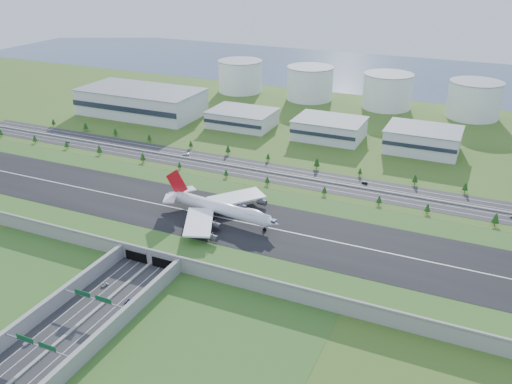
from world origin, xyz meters
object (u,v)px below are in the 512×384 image
at_px(car_4, 68,142).
at_px(car_5, 365,183).
at_px(boeing_747, 221,208).
at_px(car_7, 186,154).
at_px(car_0, 105,285).
at_px(car_2, 128,302).
at_px(car_1, 28,342).
at_px(fuel_tank_a, 240,76).

relative_size(car_4, car_5, 0.88).
xyz_separation_m(boeing_747, car_7, (-85.65, 101.66, -14.01)).
relative_size(car_0, car_2, 0.76).
xyz_separation_m(car_1, car_2, (22.07, 41.34, 0.03)).
bearing_deg(car_0, boeing_747, 84.87).
bearing_deg(car_2, car_4, -48.69).
bearing_deg(fuel_tank_a, boeing_747, -66.16).
height_order(boeing_747, car_7, boeing_747).
bearing_deg(car_1, car_2, 76.46).
xyz_separation_m(car_2, car_7, (-78.96, 184.54, 0.09)).
xyz_separation_m(boeing_747, car_1, (-28.76, -124.22, -14.13)).
relative_size(boeing_747, car_4, 20.20).
height_order(boeing_747, car_2, boeing_747).
xyz_separation_m(car_5, car_7, (-147.08, -1.88, 0.07)).
height_order(fuel_tank_a, boeing_747, fuel_tank_a).
height_order(fuel_tank_a, car_1, fuel_tank_a).
height_order(car_5, car_7, car_7).
relative_size(car_0, car_1, 0.93).
xyz_separation_m(car_2, car_4, (-187.13, 168.49, -0.04)).
bearing_deg(car_2, car_0, -26.03).
height_order(fuel_tank_a, car_2, fuel_tank_a).
relative_size(car_2, car_4, 1.31).
bearing_deg(car_1, car_5, 82.96).
distance_m(car_2, car_4, 251.81).
xyz_separation_m(fuel_tank_a, car_5, (198.69, -207.07, -16.64)).
distance_m(car_1, car_7, 232.93).
distance_m(car_0, car_2, 20.74).
xyz_separation_m(car_4, car_5, (255.25, 17.92, 0.07)).
xyz_separation_m(fuel_tank_a, car_1, (108.50, -434.82, -16.69)).
height_order(car_1, car_2, car_2).
distance_m(car_0, car_5, 199.82).
height_order(car_2, car_4, car_2).
bearing_deg(fuel_tank_a, car_5, -46.18).
bearing_deg(car_5, fuel_tank_a, -121.63).
bearing_deg(car_0, fuel_tank_a, 119.94).
relative_size(car_4, car_7, 0.71).
xyz_separation_m(car_4, car_7, (108.17, 16.05, 0.14)).
distance_m(car_1, car_4, 266.97).
relative_size(car_1, car_4, 1.06).
bearing_deg(car_4, car_7, -94.94).
bearing_deg(fuel_tank_a, car_1, -75.99).
bearing_deg(car_1, car_0, 101.59).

